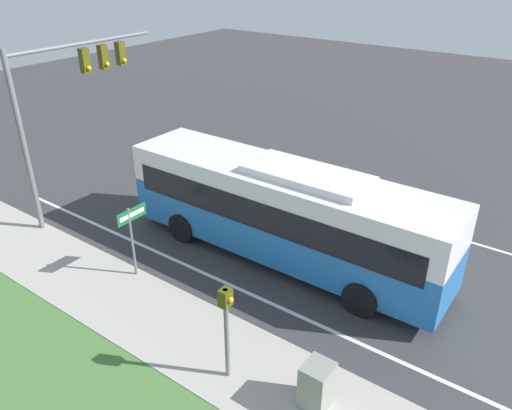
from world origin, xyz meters
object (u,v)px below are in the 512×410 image
object	(u,v)px
signal_gantry	(69,90)
pedestrian_signal	(226,319)
street_sign	(132,230)
bus	(283,208)
utility_cabinet	(317,385)

from	to	relation	value
signal_gantry	pedestrian_signal	bearing A→B (deg)	-109.85
pedestrian_signal	street_sign	bearing A→B (deg)	71.92
signal_gantry	street_sign	distance (m)	6.45
bus	utility_cabinet	size ratio (longest dim) A/B	9.53
pedestrian_signal	utility_cabinet	xyz separation A→B (m)	(0.49, -2.21, -1.17)
signal_gantry	utility_cabinet	size ratio (longest dim) A/B	5.62
bus	utility_cabinet	bearing A→B (deg)	-139.74
pedestrian_signal	street_sign	size ratio (longest dim) A/B	1.08
pedestrian_signal	street_sign	world-z (taller)	pedestrian_signal
signal_gantry	utility_cabinet	xyz separation A→B (m)	(-3.25, -12.57, -4.21)
utility_cabinet	pedestrian_signal	bearing A→B (deg)	102.59
bus	street_sign	xyz separation A→B (m)	(-3.73, 3.19, -0.15)
bus	pedestrian_signal	distance (m)	5.75
bus	signal_gantry	xyz separation A→B (m)	(-1.66, 8.41, 3.02)
bus	street_sign	distance (m)	4.91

